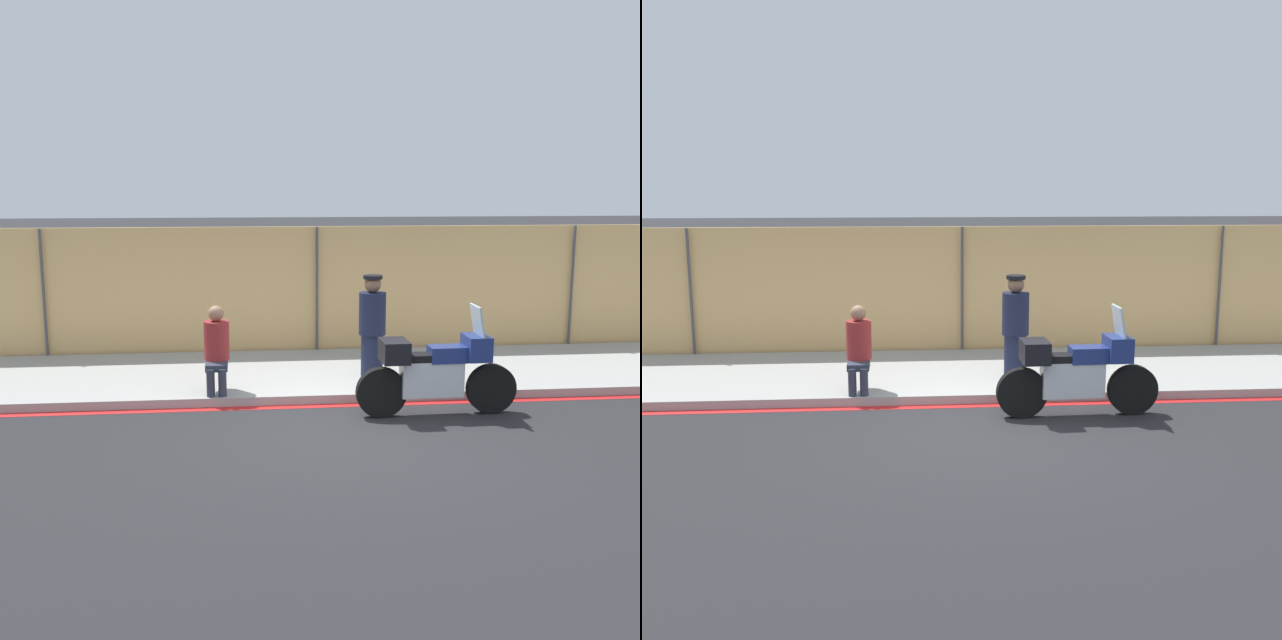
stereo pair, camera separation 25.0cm
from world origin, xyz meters
TOP-DOWN VIEW (x-y plane):
  - ground_plane at (0.00, 0.00)m, footprint 120.00×120.00m
  - sidewalk at (0.00, 2.80)m, footprint 36.11×3.06m
  - curb_paint_stripe at (0.00, 1.18)m, footprint 36.11×0.18m
  - storefront_fence at (0.00, 4.42)m, footprint 34.30×0.17m
  - motorcycle at (1.29, 0.62)m, footprint 2.26×0.52m
  - officer_standing at (0.69, 2.34)m, footprint 0.43×0.43m
  - person_seated_on_curb at (-1.74, 1.72)m, footprint 0.38×0.66m

SIDE VIEW (x-z plane):
  - ground_plane at x=0.00m, z-range 0.00..0.00m
  - curb_paint_stripe at x=0.00m, z-range 0.00..0.01m
  - sidewalk at x=0.00m, z-range 0.00..0.13m
  - motorcycle at x=1.29m, z-range -0.14..1.39m
  - person_seated_on_curb at x=-1.74m, z-range 0.20..1.47m
  - officer_standing at x=0.69m, z-range 0.14..1.76m
  - storefront_fence at x=0.00m, z-range 0.00..2.40m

